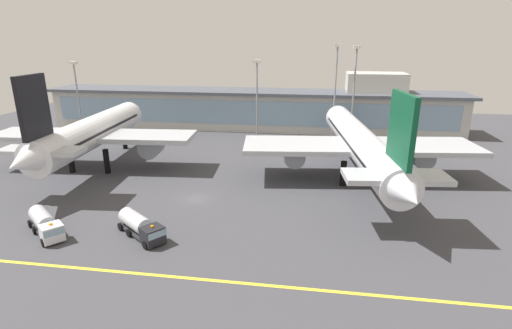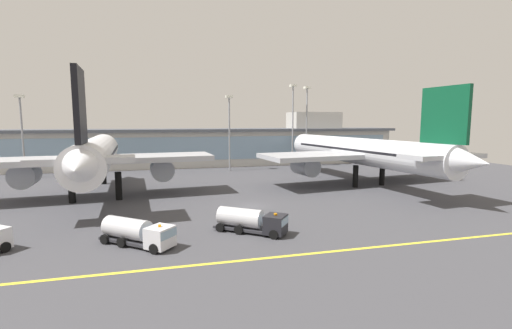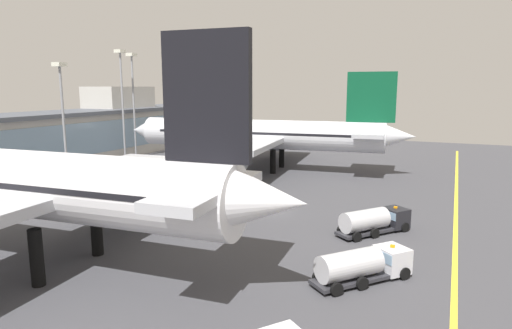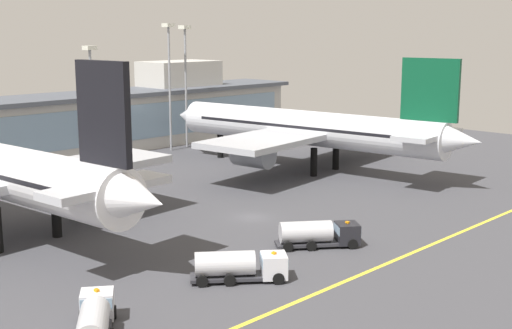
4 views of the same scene
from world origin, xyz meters
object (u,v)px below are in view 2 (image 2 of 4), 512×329
Objects in this scene: apron_light_mast_centre at (229,121)px; apron_light_mast_west at (21,122)px; service_truck_far at (139,232)px; apron_light_mast_east at (307,114)px; fuel_tanker_truck at (253,221)px; airliner_near_right at (359,152)px; apron_light_mast_far_east at (293,114)px; airliner_near_left at (96,156)px.

apron_light_mast_west is at bearing -179.54° from apron_light_mast_centre.
service_truck_far is 77.28m from apron_light_mast_east.
airliner_near_right is at bearing 79.66° from fuel_tanker_truck.
apron_light_mast_centre is at bearing 120.09° from fuel_tanker_truck.
apron_light_mast_centre is 20.25m from apron_light_mast_far_east.
apron_light_mast_west is at bearing 165.44° from fuel_tanker_truck.
service_truck_far is (-43.90, -28.98, -5.44)m from airliner_near_right.
airliner_near_right is at bearing 73.50° from service_truck_far.
fuel_tanker_truck is 0.36× the size of apron_light_mast_east.
apron_light_mast_far_east is at bearing 11.25° from apron_light_mast_centre.
apron_light_mast_centre is (29.09, 28.75, 6.23)m from airliner_near_left.
airliner_near_right is 32.70m from apron_light_mast_far_east.
fuel_tanker_truck is 1.02× the size of service_truck_far.
fuel_tanker_truck is 56.85m from apron_light_mast_centre.
apron_light_mast_east is (31.89, 59.94, 14.06)m from fuel_tanker_truck.
apron_light_mast_far_east reaches higher than airliner_near_left.
apron_light_mast_east is at bearing -62.36° from airliner_near_left.
apron_light_mast_west is (-42.35, 54.64, 11.73)m from fuel_tanker_truck.
service_truck_far is at bearing -167.05° from airliner_near_left.
airliner_near_left reaches higher than apron_light_mast_west.
apron_light_mast_centre is at bearing -168.75° from apron_light_mast_far_east.
apron_light_mast_centre is (20.45, 56.33, 12.17)m from service_truck_far.
airliner_near_left is at bearing 147.46° from service_truck_far.
apron_light_mast_west is 0.83× the size of apron_light_mast_east.
apron_light_mast_far_east is (40.20, 60.25, 14.26)m from service_truck_far.
apron_light_mast_west is at bearing 157.65° from service_truck_far.
airliner_near_right is (52.54, 1.41, -0.49)m from airliner_near_left.
service_truck_far is 0.35× the size of apron_light_mast_far_east.
airliner_near_right is at bearing -20.22° from apron_light_mast_west.
apron_light_mast_centre reaches higher than fuel_tanker_truck.
service_truck_far is (-13.13, -1.28, 0.00)m from fuel_tanker_truck.
apron_light_mast_centre is at bearing -168.73° from apron_light_mast_east.
apron_light_mast_east reaches higher than apron_light_mast_west.
fuel_tanker_truck and service_truck_far have the same top height.
apron_light_mast_east is at bearing 99.65° from fuel_tanker_truck.
airliner_near_right is 33.39m from apron_light_mast_east.
apron_light_mast_far_east is at bearing -168.62° from apron_light_mast_east.
apron_light_mast_centre reaches higher than airliner_near_left.
fuel_tanker_truck is at bearing 45.63° from service_truck_far.
service_truck_far is at bearing -136.77° from fuel_tanker_truck.
apron_light_mast_far_east is at bearing 103.00° from fuel_tanker_truck.
fuel_tanker_truck is at bearing -52.22° from apron_light_mast_west.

